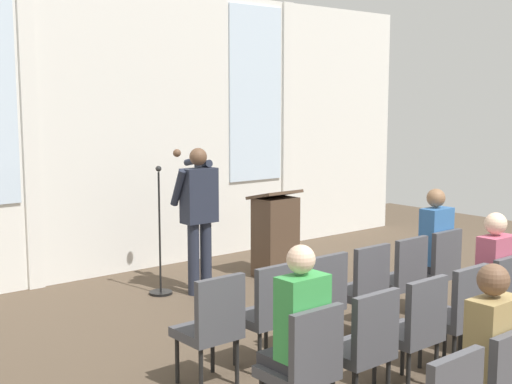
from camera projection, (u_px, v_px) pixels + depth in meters
The scene contains 19 objects.
rear_partition at pixel (134, 129), 9.27m from camera, with size 10.48×0.14×3.83m.
speaker at pixel (198, 209), 8.20m from camera, with size 0.52×0.69×1.76m.
mic_stand at pixel (160, 267), 8.25m from camera, with size 0.28×0.28×1.55m.
lectern at pixel (275, 235), 9.09m from camera, with size 0.60×0.48×1.16m.
chair_r0_c0 at pixel (212, 323), 5.54m from camera, with size 0.46×0.44×0.94m.
chair_r0_c1 at pixel (269, 309), 5.92m from camera, with size 0.46×0.44×0.94m.
chair_r0_c2 at pixel (319, 296), 6.30m from camera, with size 0.46×0.44×0.94m.
chair_r0_c3 at pixel (363, 285), 6.68m from camera, with size 0.46×0.44×0.94m.
chair_r0_c4 at pixel (402, 275), 7.07m from camera, with size 0.46×0.44×0.94m.
chair_r0_c5 at pixel (437, 266), 7.45m from camera, with size 0.46×0.44×0.94m.
audience_r0_c5 at pixel (432, 245), 7.48m from camera, with size 0.36×0.39×1.38m.
chair_r1_c0 at pixel (305, 362), 4.72m from camera, with size 0.46×0.44×0.94m.
audience_r1_c0 at pixel (297, 329), 4.75m from camera, with size 0.36×0.39×1.35m.
chair_r1_c1 at pixel (364, 343), 5.10m from camera, with size 0.46×0.44×0.94m.
chair_r1_c2 at pixel (414, 326), 5.48m from camera, with size 0.46×0.44×0.94m.
chair_r1_c3 at pixel (458, 311), 5.86m from camera, with size 0.46×0.44×0.94m.
chair_r1_c4 at pixel (497, 298), 6.24m from camera, with size 0.46×0.44×0.94m.
audience_r1_c4 at pixel (490, 275), 6.28m from camera, with size 0.36×0.39×1.32m.
audience_r2_c1 at pixel (485, 355), 4.31m from camera, with size 0.36×0.39×1.33m.
Camera 1 is at (-4.65, -2.41, 2.32)m, focal length 48.25 mm.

